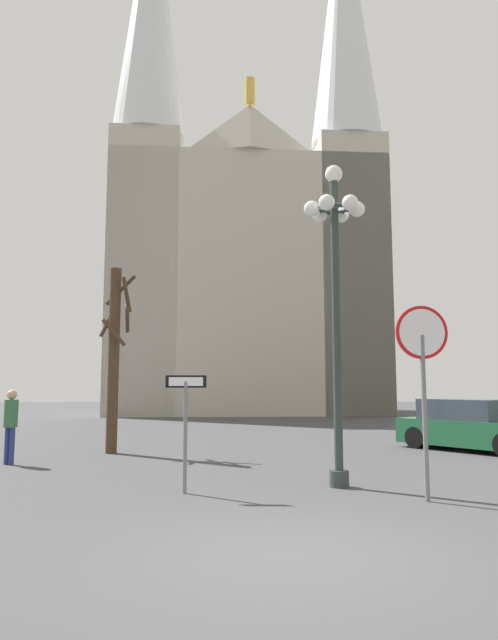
{
  "coord_description": "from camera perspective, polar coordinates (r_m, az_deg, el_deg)",
  "views": [
    {
      "loc": [
        -0.83,
        -6.43,
        1.86
      ],
      "look_at": [
        0.22,
        16.76,
        4.59
      ],
      "focal_mm": 31.55,
      "sensor_mm": 36.0,
      "label": 1
    }
  ],
  "objects": [
    {
      "name": "stop_sign",
      "position": [
        9.82,
        17.2,
        -3.88
      ],
      "size": [
        0.9,
        0.09,
        3.2
      ],
      "color": "slate",
      "rests_on": "ground"
    },
    {
      "name": "bare_tree",
      "position": [
        16.42,
        -13.51,
        -3.36
      ],
      "size": [
        0.95,
        0.98,
        5.23
      ],
      "color": "#473323",
      "rests_on": "ground"
    },
    {
      "name": "cathedral",
      "position": [
        40.21,
        -0.25,
        8.31
      ],
      "size": [
        18.47,
        11.92,
        38.92
      ],
      "color": "#BCB5A5",
      "rests_on": "ground"
    },
    {
      "name": "street_lamp",
      "position": [
        11.03,
        8.77,
        4.68
      ],
      "size": [
        1.2,
        1.08,
        6.2
      ],
      "color": "#2D3833",
      "rests_on": "ground"
    },
    {
      "name": "pedestrian_walking",
      "position": [
        14.83,
        -23.01,
        -9.2
      ],
      "size": [
        0.32,
        0.32,
        1.77
      ],
      "color": "navy",
      "rests_on": "ground"
    },
    {
      "name": "one_way_arrow_sign",
      "position": [
        10.14,
        -6.46,
        -9.68
      ],
      "size": [
        0.73,
        0.07,
        2.05
      ],
      "color": "slate",
      "rests_on": "ground"
    },
    {
      "name": "ground_plane",
      "position": [
        6.75,
        4.95,
        -22.69
      ],
      "size": [
        120.0,
        120.0,
        0.0
      ],
      "primitive_type": "plane",
      "color": "#424244"
    },
    {
      "name": "parked_car_near_green",
      "position": [
        17.85,
        21.62,
        -10.0
      ],
      "size": [
        3.85,
        4.42,
        1.47
      ],
      "color": "#1E5B38",
      "rests_on": "ground"
    }
  ]
}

